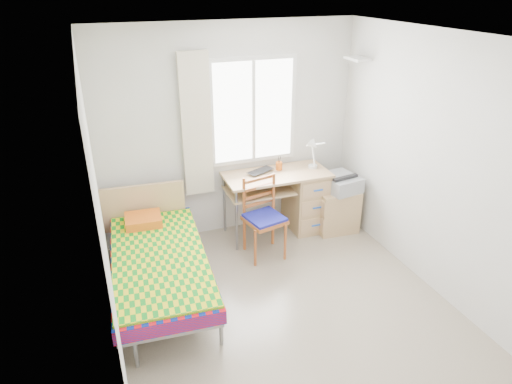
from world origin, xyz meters
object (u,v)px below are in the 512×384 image
Objects in this scene: bed at (158,258)px; desk at (301,197)px; cabinet at (335,209)px; printer at (341,182)px; chair at (264,213)px.

desk is at bearing 24.87° from bed.
desk is at bearing 158.21° from cabinet.
bed is 2.49m from printer.
chair reaches higher than bed.
printer is (1.12, 0.20, 0.13)m from chair.
printer is at bearing 16.74° from bed.
bed is 3.98× the size of printer.
bed is at bearing -176.29° from printer.
desk is at bearing 18.49° from chair.
chair is 1.71× the size of cabinet.
cabinet is 1.09× the size of printer.
cabinet is 0.38m from printer.
printer is at bearing -2.16° from chair.
printer is (2.42, 0.54, 0.24)m from bed.
printer is at bearing -24.56° from desk.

